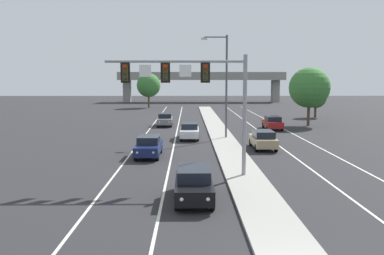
% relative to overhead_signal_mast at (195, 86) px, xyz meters
% --- Properties ---
extents(median_island, '(2.40, 110.00, 0.15)m').
position_rel_overhead_signal_mast_xyz_m(median_island, '(3.01, 4.82, -5.45)').
color(median_island, '#9E9B93').
rests_on(median_island, ground).
extents(lane_stripe_oncoming_center, '(0.14, 100.00, 0.01)m').
position_rel_overhead_signal_mast_xyz_m(lane_stripe_oncoming_center, '(-1.69, 11.82, -5.53)').
color(lane_stripe_oncoming_center, silver).
rests_on(lane_stripe_oncoming_center, ground).
extents(lane_stripe_receding_center, '(0.14, 100.00, 0.01)m').
position_rel_overhead_signal_mast_xyz_m(lane_stripe_receding_center, '(7.71, 11.82, -5.53)').
color(lane_stripe_receding_center, silver).
rests_on(lane_stripe_receding_center, ground).
extents(edge_stripe_left, '(0.14, 100.00, 0.01)m').
position_rel_overhead_signal_mast_xyz_m(edge_stripe_left, '(-4.99, 11.82, -5.53)').
color(edge_stripe_left, silver).
rests_on(edge_stripe_left, ground).
extents(edge_stripe_right, '(0.14, 100.00, 0.01)m').
position_rel_overhead_signal_mast_xyz_m(edge_stripe_right, '(11.01, 11.82, -5.53)').
color(edge_stripe_right, silver).
rests_on(edge_stripe_right, ground).
extents(overhead_signal_mast, '(8.37, 0.44, 7.20)m').
position_rel_overhead_signal_mast_xyz_m(overhead_signal_mast, '(0.00, 0.00, 0.00)').
color(overhead_signal_mast, gray).
rests_on(overhead_signal_mast, median_island).
extents(street_lamp_median, '(2.58, 0.28, 10.00)m').
position_rel_overhead_signal_mast_xyz_m(street_lamp_median, '(3.13, 15.57, 0.26)').
color(street_lamp_median, '#4C4C51').
rests_on(street_lamp_median, median_island).
extents(car_oncoming_black, '(1.84, 4.48, 1.58)m').
position_rel_overhead_signal_mast_xyz_m(car_oncoming_black, '(-0.14, -4.57, -4.71)').
color(car_oncoming_black, black).
rests_on(car_oncoming_black, ground).
extents(car_oncoming_navy, '(1.87, 4.49, 1.58)m').
position_rel_overhead_signal_mast_xyz_m(car_oncoming_navy, '(-3.44, 6.50, -4.71)').
color(car_oncoming_navy, '#141E4C').
rests_on(car_oncoming_navy, ground).
extents(car_oncoming_white, '(1.88, 4.50, 1.58)m').
position_rel_overhead_signal_mast_xyz_m(car_oncoming_white, '(-0.27, 15.52, -4.71)').
color(car_oncoming_white, silver).
rests_on(car_oncoming_white, ground).
extents(car_oncoming_grey, '(1.88, 4.49, 1.58)m').
position_rel_overhead_signal_mast_xyz_m(car_oncoming_grey, '(-3.35, 26.61, -4.71)').
color(car_oncoming_grey, slate).
rests_on(car_oncoming_grey, ground).
extents(car_receding_tan, '(1.83, 4.47, 1.58)m').
position_rel_overhead_signal_mast_xyz_m(car_receding_tan, '(5.98, 9.80, -4.71)').
color(car_receding_tan, tan).
rests_on(car_receding_tan, ground).
extents(car_receding_red, '(1.87, 4.49, 1.58)m').
position_rel_overhead_signal_mast_xyz_m(car_receding_red, '(9.55, 22.89, -4.71)').
color(car_receding_red, maroon).
rests_on(car_receding_red, ground).
extents(overpass_bridge, '(42.40, 6.40, 7.65)m').
position_rel_overhead_signal_mast_xyz_m(overpass_bridge, '(3.01, 79.45, 0.25)').
color(overpass_bridge, gray).
rests_on(overpass_bridge, ground).
extents(tree_far_right_b, '(5.11, 5.11, 7.39)m').
position_rel_overhead_signal_mast_xyz_m(tree_far_right_b, '(14.88, 26.53, -0.70)').
color(tree_far_right_b, '#4C3823').
rests_on(tree_far_right_b, ground).
extents(tree_far_right_a, '(3.29, 3.29, 4.76)m').
position_rel_overhead_signal_mast_xyz_m(tree_far_right_a, '(19.25, 37.45, -2.43)').
color(tree_far_right_a, '#4C3823').
rests_on(tree_far_right_a, ground).
extents(tree_far_left_a, '(4.90, 4.90, 7.08)m').
position_rel_overhead_signal_mast_xyz_m(tree_far_left_a, '(-8.56, 58.68, -0.90)').
color(tree_far_left_a, '#4C3823').
rests_on(tree_far_left_a, ground).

